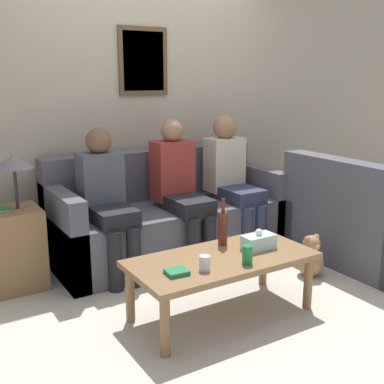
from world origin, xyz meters
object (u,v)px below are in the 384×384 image
at_px(wine_bottle, 223,227).
at_px(person_right, 232,176).
at_px(couch_side, 363,224).
at_px(drinking_glass, 205,263).
at_px(couch_main, 167,219).
at_px(coffee_table, 222,264).
at_px(person_left, 107,197).
at_px(teddy_bear, 311,258).
at_px(person_middle, 180,186).

distance_m(wine_bottle, person_right, 1.14).
xyz_separation_m(couch_side, drinking_glass, (-1.83, -0.30, 0.14)).
bearing_deg(couch_main, couch_side, -37.57).
distance_m(couch_side, wine_bottle, 1.49).
distance_m(couch_main, coffee_table, 1.24).
height_order(coffee_table, wine_bottle, wine_bottle).
distance_m(person_left, teddy_bear, 1.70).
relative_size(couch_side, drinking_glass, 13.11).
height_order(wine_bottle, teddy_bear, wine_bottle).
relative_size(drinking_glass, person_middle, 0.08).
distance_m(couch_side, person_left, 2.20).
height_order(couch_main, teddy_bear, couch_main).
xyz_separation_m(couch_main, couch_side, (1.36, -1.04, 0.00)).
height_order(couch_main, person_right, person_right).
height_order(wine_bottle, person_left, person_left).
height_order(couch_main, person_middle, person_middle).
bearing_deg(person_right, person_left, -178.49).
relative_size(couch_main, person_middle, 1.69).
relative_size(couch_main, drinking_glass, 21.80).
xyz_separation_m(person_left, person_middle, (0.66, -0.01, 0.01)).
xyz_separation_m(couch_side, coffee_table, (-1.61, -0.17, 0.04)).
relative_size(wine_bottle, person_right, 0.27).
distance_m(couch_side, teddy_bear, 0.65).
bearing_deg(drinking_glass, person_middle, 66.66).
height_order(coffee_table, person_left, person_left).
relative_size(drinking_glass, person_left, 0.08).
xyz_separation_m(couch_main, person_right, (0.61, -0.15, 0.35)).
bearing_deg(coffee_table, wine_bottle, 54.00).
height_order(couch_side, person_right, person_right).
relative_size(person_left, teddy_bear, 3.46).
bearing_deg(drinking_glass, couch_side, 9.25).
bearing_deg(couch_side, wine_bottle, 89.19).
bearing_deg(drinking_glass, person_left, 98.00).
xyz_separation_m(couch_main, person_middle, (0.03, -0.19, 0.34)).
bearing_deg(teddy_bear, couch_main, 124.94).
relative_size(wine_bottle, teddy_bear, 0.98).
relative_size(person_middle, teddy_bear, 3.57).
bearing_deg(person_left, wine_bottle, -58.36).
distance_m(couch_side, drinking_glass, 1.86).
bearing_deg(person_left, couch_side, -23.50).
distance_m(wine_bottle, person_middle, 0.85).
bearing_deg(person_left, drinking_glass, -82.00).
bearing_deg(coffee_table, teddy_bear, 9.17).
bearing_deg(couch_main, person_middle, -81.93).
bearing_deg(teddy_bear, person_middle, 129.38).
relative_size(wine_bottle, person_left, 0.29).
height_order(couch_main, person_left, person_left).
bearing_deg(wine_bottle, couch_main, 83.70).
bearing_deg(wine_bottle, person_right, 50.70).
bearing_deg(couch_side, teddy_bear, 90.85).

